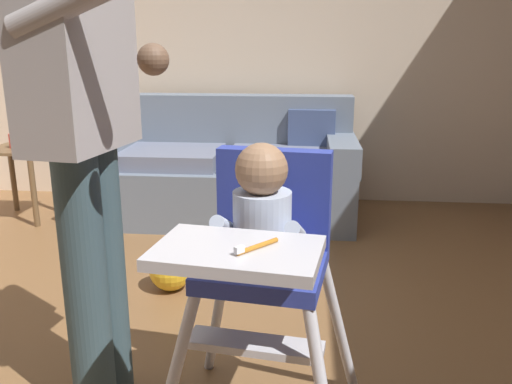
{
  "coord_description": "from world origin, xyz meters",
  "views": [
    {
      "loc": [
        0.5,
        -1.78,
        1.21
      ],
      "look_at": [
        0.35,
        -0.27,
        0.79
      ],
      "focal_mm": 36.91,
      "sensor_mm": 36.0,
      "label": 1
    }
  ],
  "objects_px": {
    "toy_ball": "(171,269)",
    "sippy_cup": "(14,141)",
    "couch": "(229,171)",
    "high_chair": "(263,240)",
    "adult_standing": "(85,137)",
    "side_table": "(21,167)"
  },
  "relations": [
    {
      "from": "toy_ball",
      "to": "couch",
      "type": "bearing_deg",
      "value": 84.84
    },
    {
      "from": "high_chair",
      "to": "toy_ball",
      "type": "relative_size",
      "value": 4.32
    },
    {
      "from": "toy_ball",
      "to": "sippy_cup",
      "type": "height_order",
      "value": "sippy_cup"
    },
    {
      "from": "couch",
      "to": "side_table",
      "type": "height_order",
      "value": "couch"
    },
    {
      "from": "couch",
      "to": "side_table",
      "type": "relative_size",
      "value": 3.52
    },
    {
      "from": "high_chair",
      "to": "couch",
      "type": "bearing_deg",
      "value": -160.99
    },
    {
      "from": "toy_ball",
      "to": "sippy_cup",
      "type": "relative_size",
      "value": 2.22
    },
    {
      "from": "couch",
      "to": "sippy_cup",
      "type": "relative_size",
      "value": 18.3
    },
    {
      "from": "side_table",
      "to": "couch",
      "type": "bearing_deg",
      "value": 8.57
    },
    {
      "from": "couch",
      "to": "high_chair",
      "type": "height_order",
      "value": "high_chair"
    },
    {
      "from": "high_chair",
      "to": "sippy_cup",
      "type": "bearing_deg",
      "value": -128.48
    },
    {
      "from": "couch",
      "to": "high_chair",
      "type": "relative_size",
      "value": 1.91
    },
    {
      "from": "adult_standing",
      "to": "side_table",
      "type": "distance_m",
      "value": 2.43
    },
    {
      "from": "adult_standing",
      "to": "toy_ball",
      "type": "relative_size",
      "value": 7.5
    },
    {
      "from": "couch",
      "to": "adult_standing",
      "type": "bearing_deg",
      "value": -3.05
    },
    {
      "from": "couch",
      "to": "side_table",
      "type": "xyz_separation_m",
      "value": [
        -1.47,
        -0.22,
        0.05
      ]
    },
    {
      "from": "high_chair",
      "to": "toy_ball",
      "type": "distance_m",
      "value": 1.25
    },
    {
      "from": "side_table",
      "to": "adult_standing",
      "type": "bearing_deg",
      "value": -55.23
    },
    {
      "from": "couch",
      "to": "adult_standing",
      "type": "xyz_separation_m",
      "value": [
        -0.12,
        -2.17,
        0.61
      ]
    },
    {
      "from": "high_chair",
      "to": "adult_standing",
      "type": "xyz_separation_m",
      "value": [
        -0.56,
        0.08,
        0.29
      ]
    },
    {
      "from": "couch",
      "to": "adult_standing",
      "type": "relative_size",
      "value": 1.1
    },
    {
      "from": "adult_standing",
      "to": "side_table",
      "type": "bearing_deg",
      "value": 132.82
    }
  ]
}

